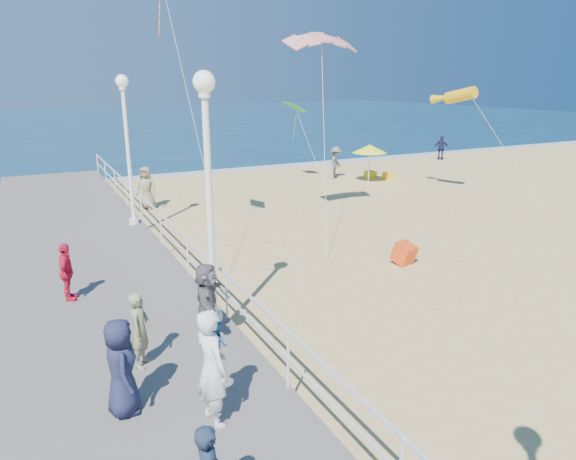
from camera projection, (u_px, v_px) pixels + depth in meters
name	position (u px, v px, depth m)	size (l,w,h in m)	color
ground	(404.00, 294.00, 13.82)	(160.00, 160.00, 0.00)	#DABA72
ocean	(93.00, 122.00, 69.38)	(160.00, 90.00, 0.05)	#0C2E4C
surf_line	(187.00, 174.00, 31.33)	(160.00, 1.20, 0.04)	silver
boardwalk	(115.00, 351.00, 10.49)	(5.00, 44.00, 0.40)	slate
railing	(226.00, 283.00, 11.26)	(0.05, 42.00, 0.55)	white
lamp_post_mid	(208.00, 175.00, 10.45)	(0.44, 0.44, 5.32)	white
lamp_post_far	(127.00, 135.00, 18.15)	(0.44, 0.44, 5.32)	white
woman_holding_toddler	(212.00, 368.00, 7.76)	(0.69, 0.46, 1.90)	silver
toddler_held	(217.00, 344.00, 7.87)	(0.37, 0.29, 0.76)	#388FD5
spectator_3	(66.00, 272.00, 12.27)	(0.84, 0.35, 1.43)	red
spectator_4	(121.00, 367.00, 8.04)	(0.79, 0.51, 1.61)	#1B1F3C
spectator_5	(207.00, 300.00, 10.53)	(1.47, 0.47, 1.59)	slate
spectator_6	(140.00, 330.00, 9.41)	(0.53, 0.35, 1.45)	gray
beach_walker_a	(336.00, 163.00, 29.68)	(1.20, 0.69, 1.85)	#5C5B60
beach_walker_b	(441.00, 148.00, 36.66)	(1.01, 0.42, 1.73)	#1E1B3C
beach_walker_c	(146.00, 188.00, 22.67)	(0.93, 0.60, 1.89)	gray
box_kite	(404.00, 255.00, 15.93)	(0.55, 0.55, 0.60)	red
beach_umbrella	(370.00, 149.00, 28.09)	(1.90, 1.90, 2.14)	white
beach_chair_left	(389.00, 176.00, 29.63)	(0.55, 0.55, 0.40)	yellow
beach_chair_right	(370.00, 174.00, 30.12)	(0.55, 0.55, 0.40)	yellow
kite_parafoil	(322.00, 38.00, 18.04)	(2.75, 0.90, 0.30)	red
kite_windsock	(461.00, 95.00, 23.73)	(0.56, 0.56, 2.48)	gold
kite_diamond_green	(295.00, 107.00, 27.60)	(1.12, 1.12, 0.02)	green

